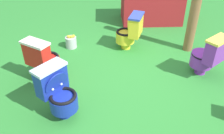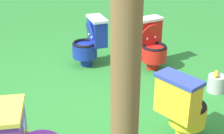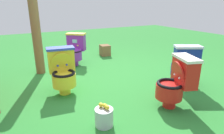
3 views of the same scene
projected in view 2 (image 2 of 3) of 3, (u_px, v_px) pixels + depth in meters
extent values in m
plane|color=#2D8433|center=(100.00, 110.00, 3.79)|extent=(14.00, 14.00, 0.00)
cube|color=purple|center=(12.00, 133.00, 2.56)|extent=(0.41, 0.44, 0.37)
cube|color=#EACC4C|center=(8.00, 111.00, 2.47)|extent=(0.44, 0.47, 0.04)
cube|color=#8CE0E5|center=(24.00, 126.00, 2.55)|extent=(0.08, 0.09, 0.08)
sphere|color=#EACC4C|center=(27.00, 131.00, 2.65)|extent=(0.04, 0.04, 0.04)
cylinder|color=#192D9E|center=(86.00, 61.00, 4.91)|extent=(0.24, 0.24, 0.14)
cylinder|color=#192D9E|center=(85.00, 50.00, 4.83)|extent=(0.50, 0.50, 0.20)
torus|color=black|center=(84.00, 43.00, 4.78)|extent=(0.48, 0.48, 0.04)
cylinder|color=silver|center=(85.00, 47.00, 4.81)|extent=(0.33, 0.33, 0.01)
cube|color=#192D9E|center=(97.00, 32.00, 4.78)|extent=(0.36, 0.45, 0.37)
cube|color=silver|center=(97.00, 19.00, 4.70)|extent=(0.39, 0.48, 0.04)
cube|color=#8CE0E5|center=(91.00, 29.00, 4.73)|extent=(0.06, 0.10, 0.08)
cylinder|color=#192D9E|center=(91.00, 34.00, 4.76)|extent=(0.25, 0.35, 0.35)
sphere|color=silver|center=(92.00, 37.00, 4.71)|extent=(0.04, 0.04, 0.04)
sphere|color=silver|center=(89.00, 34.00, 4.83)|extent=(0.04, 0.04, 0.04)
cylinder|color=red|center=(153.00, 64.00, 4.80)|extent=(0.23, 0.23, 0.14)
cylinder|color=red|center=(154.00, 54.00, 4.71)|extent=(0.47, 0.47, 0.20)
torus|color=black|center=(155.00, 47.00, 4.66)|extent=(0.45, 0.45, 0.04)
cylinder|color=white|center=(154.00, 50.00, 4.69)|extent=(0.31, 0.31, 0.01)
cube|color=red|center=(147.00, 32.00, 4.76)|extent=(0.45, 0.31, 0.37)
cube|color=white|center=(148.00, 19.00, 4.67)|extent=(0.48, 0.34, 0.04)
cube|color=#8CE0E5|center=(151.00, 31.00, 4.66)|extent=(0.11, 0.04, 0.08)
cylinder|color=red|center=(151.00, 35.00, 4.68)|extent=(0.36, 0.20, 0.35)
sphere|color=white|center=(155.00, 37.00, 4.73)|extent=(0.04, 0.04, 0.04)
sphere|color=white|center=(147.00, 39.00, 4.66)|extent=(0.04, 0.04, 0.04)
cylinder|color=yellow|center=(185.00, 129.00, 3.33)|extent=(0.20, 0.20, 0.14)
cylinder|color=yellow|center=(188.00, 114.00, 3.27)|extent=(0.41, 0.41, 0.20)
torus|color=black|center=(189.00, 105.00, 3.22)|extent=(0.39, 0.39, 0.04)
cylinder|color=#3347B2|center=(188.00, 109.00, 3.24)|extent=(0.27, 0.27, 0.01)
cube|color=yellow|center=(177.00, 98.00, 3.04)|extent=(0.24, 0.43, 0.37)
cube|color=#3347B2|center=(179.00, 79.00, 2.95)|extent=(0.27, 0.46, 0.04)
cube|color=#8CE0E5|center=(185.00, 90.00, 3.08)|extent=(0.02, 0.11, 0.08)
cylinder|color=yellow|center=(184.00, 96.00, 3.10)|extent=(0.13, 0.36, 0.35)
sphere|color=#3347B2|center=(178.00, 96.00, 3.17)|extent=(0.04, 0.04, 0.04)
sphere|color=#3347B2|center=(190.00, 102.00, 3.07)|extent=(0.04, 0.04, 0.04)
cylinder|color=brown|center=(125.00, 110.00, 2.03)|extent=(0.18, 0.18, 1.91)
cylinder|color=#B7B7BF|center=(216.00, 83.00, 4.15)|extent=(0.22, 0.22, 0.22)
ellipsoid|color=yellow|center=(217.00, 75.00, 4.05)|extent=(0.07, 0.05, 0.05)
ellipsoid|color=yellow|center=(217.00, 72.00, 4.13)|extent=(0.07, 0.05, 0.05)
ellipsoid|color=yellow|center=(215.00, 74.00, 4.09)|extent=(0.07, 0.05, 0.05)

